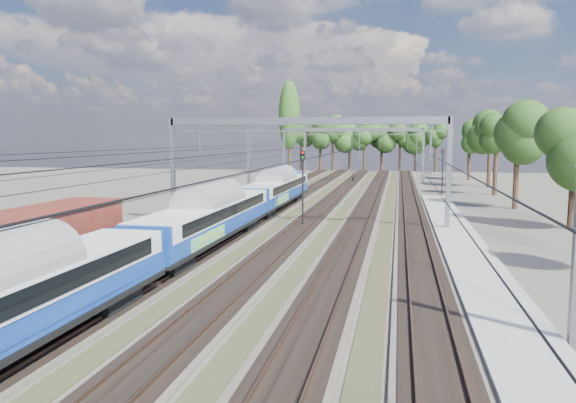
% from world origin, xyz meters
% --- Properties ---
extents(ground, '(220.00, 220.00, 0.00)m').
position_xyz_m(ground, '(0.00, 0.00, 0.00)').
color(ground, '#47423A').
rests_on(ground, ground).
extents(track_bed, '(21.00, 130.00, 0.34)m').
position_xyz_m(track_bed, '(-0.00, 45.00, 0.10)').
color(track_bed, '#47423A').
rests_on(track_bed, ground).
extents(platform, '(3.00, 70.00, 0.30)m').
position_xyz_m(platform, '(12.00, 20.00, 0.15)').
color(platform, gray).
rests_on(platform, ground).
extents(catenary, '(25.65, 130.00, 9.00)m').
position_xyz_m(catenary, '(0.33, 52.69, 6.40)').
color(catenary, slate).
rests_on(catenary, ground).
extents(tree_belt, '(39.86, 98.73, 12.00)m').
position_xyz_m(tree_belt, '(6.86, 92.47, 8.12)').
color(tree_belt, black).
rests_on(tree_belt, ground).
extents(poplar, '(4.40, 4.40, 19.04)m').
position_xyz_m(poplar, '(-14.50, 98.00, 11.89)').
color(poplar, black).
rests_on(poplar, ground).
extents(emu_train, '(2.97, 62.79, 4.34)m').
position_xyz_m(emu_train, '(-4.50, 19.06, 2.55)').
color(emu_train, black).
rests_on(emu_train, ground).
extents(freight_boxcar, '(3.06, 14.78, 3.81)m').
position_xyz_m(freight_boxcar, '(-9.00, 5.96, 2.33)').
color(freight_boxcar, black).
rests_on(freight_boxcar, ground).
extents(worker, '(0.54, 0.70, 1.70)m').
position_xyz_m(worker, '(0.30, 77.69, 0.85)').
color(worker, black).
rests_on(worker, ground).
extents(signal_near, '(0.45, 0.42, 6.28)m').
position_xyz_m(signal_near, '(-0.09, 29.89, 3.97)').
color(signal_near, black).
rests_on(signal_near, ground).
extents(signal_far, '(0.43, 0.40, 6.01)m').
position_xyz_m(signal_far, '(13.23, 59.45, 3.80)').
color(signal_far, black).
rests_on(signal_far, ground).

